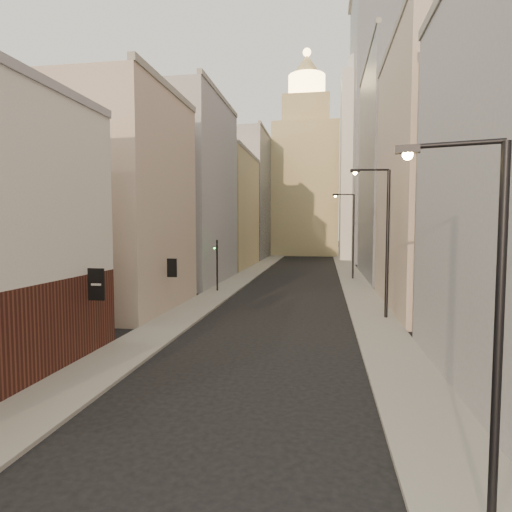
{
  "coord_description": "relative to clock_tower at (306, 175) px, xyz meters",
  "views": [
    {
      "loc": [
        3.12,
        -4.25,
        6.3
      ],
      "look_at": [
        -1.19,
        22.78,
        4.38
      ],
      "focal_mm": 30.0,
      "sensor_mm": 36.0,
      "label": 1
    }
  ],
  "objects": [
    {
      "name": "left_bldg_beige",
      "position": [
        -11.0,
        -66.0,
        -9.63
      ],
      "size": [
        8.0,
        12.0,
        16.0
      ],
      "primitive_type": "cube",
      "color": "tan",
      "rests_on": "ground"
    },
    {
      "name": "left_bldg_grey",
      "position": [
        -11.0,
        -50.0,
        -7.63
      ],
      "size": [
        8.0,
        16.0,
        20.0
      ],
      "primitive_type": "cube",
      "color": "gray",
      "rests_on": "ground"
    },
    {
      "name": "streetlamp_near",
      "position": [
        7.3,
        -87.37,
        -13.09
      ],
      "size": [
        2.06,
        0.62,
        7.96
      ],
      "rotation": [
        0.0,
        0.0,
        -0.22
      ],
      "color": "black",
      "rests_on": "ground"
    },
    {
      "name": "sidewalk_left",
      "position": [
        -5.5,
        -37.0,
        -17.56
      ],
      "size": [
        3.0,
        140.0,
        0.15
      ],
      "primitive_type": "cube",
      "color": "gray",
      "rests_on": "ground"
    },
    {
      "name": "clock_tower",
      "position": [
        0.0,
        0.0,
        0.0
      ],
      "size": [
        14.0,
        14.0,
        44.9
      ],
      "color": "tan",
      "rests_on": "ground"
    },
    {
      "name": "streetlamp_mid",
      "position": [
        8.05,
        -66.75,
        -11.88
      ],
      "size": [
        2.64,
        0.56,
        10.08
      ],
      "rotation": [
        0.0,
        0.0,
        0.13
      ],
      "color": "black",
      "rests_on": "ground"
    },
    {
      "name": "right_bldg_beige",
      "position": [
        13.0,
        -62.0,
        -7.63
      ],
      "size": [
        8.0,
        16.0,
        20.0
      ],
      "primitive_type": "cube",
      "color": "tan",
      "rests_on": "ground"
    },
    {
      "name": "white_tower",
      "position": [
        11.0,
        -14.0,
        0.97
      ],
      "size": [
        8.0,
        8.0,
        41.5
      ],
      "color": "silver",
      "rests_on": "ground"
    },
    {
      "name": "left_bldg_tan",
      "position": [
        -11.0,
        -32.0,
        -9.13
      ],
      "size": [
        8.0,
        18.0,
        17.0
      ],
      "primitive_type": "cube",
      "color": "tan",
      "rests_on": "ground"
    },
    {
      "name": "left_bldg_wingrid",
      "position": [
        -11.0,
        -12.0,
        -5.63
      ],
      "size": [
        8.0,
        20.0,
        24.0
      ],
      "primitive_type": "cube",
      "color": "gray",
      "rests_on": "ground"
    },
    {
      "name": "right_bldg_wingrid",
      "position": [
        13.0,
        -42.0,
        -4.63
      ],
      "size": [
        8.0,
        20.0,
        26.0
      ],
      "primitive_type": "cube",
      "color": "gray",
      "rests_on": "ground"
    },
    {
      "name": "traffic_light_left",
      "position": [
        -5.92,
        -56.83,
        -14.05
      ],
      "size": [
        0.57,
        0.48,
        5.0
      ],
      "rotation": [
        0.0,
        0.0,
        3.31
      ],
      "color": "black",
      "rests_on": "ground"
    },
    {
      "name": "highrise",
      "position": [
        19.0,
        -14.0,
        8.02
      ],
      "size": [
        21.0,
        23.0,
        51.2
      ],
      "color": "gray",
      "rests_on": "ground"
    },
    {
      "name": "streetlamp_far",
      "position": [
        7.25,
        -45.19,
        -11.91
      ],
      "size": [
        2.58,
        0.87,
        10.02
      ],
      "rotation": [
        0.0,
        0.0,
        0.26
      ],
      "color": "black",
      "rests_on": "ground"
    },
    {
      "name": "sidewalk_right",
      "position": [
        7.5,
        -37.0,
        -17.56
      ],
      "size": [
        3.0,
        140.0,
        0.15
      ],
      "primitive_type": "cube",
      "color": "gray",
      "rests_on": "ground"
    }
  ]
}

